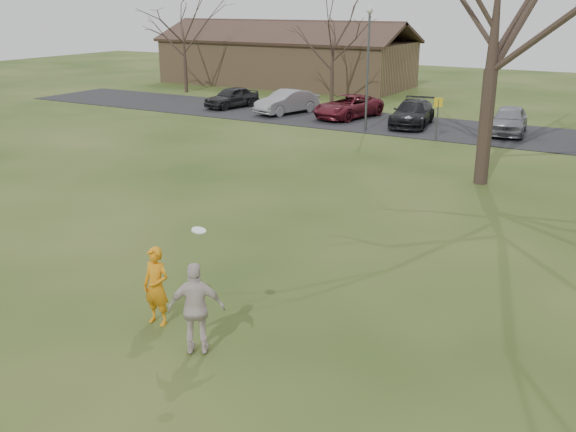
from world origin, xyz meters
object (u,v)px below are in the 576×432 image
(car_0, at_px, (232,97))
(car_2, at_px, (348,106))
(player_defender, at_px, (156,286))
(car_3, at_px, (412,113))
(building, at_px, (285,60))
(car_4, at_px, (509,120))
(car_1, at_px, (287,102))
(lamp_post, at_px, (368,54))
(catching_play, at_px, (197,308))

(car_0, relative_size, car_2, 0.81)
(player_defender, height_order, car_3, player_defender)
(car_2, relative_size, building, 0.23)
(player_defender, xyz_separation_m, car_4, (1.77, 24.98, -0.11))
(car_1, xyz_separation_m, building, (-7.67, 12.91, 1.19))
(car_2, height_order, car_4, car_4)
(lamp_post, bearing_deg, car_4, 21.99)
(car_0, bearing_deg, car_2, 14.05)
(car_3, xyz_separation_m, building, (-15.66, 12.99, 1.21))
(car_0, relative_size, building, 0.19)
(car_4, bearing_deg, car_3, 175.11)
(car_0, height_order, car_2, car_2)
(lamp_post, bearing_deg, car_3, 56.44)
(car_1, bearing_deg, lamp_post, -5.90)
(car_2, xyz_separation_m, catching_play, (8.96, -25.88, 0.27))
(player_defender, distance_m, car_0, 29.54)
(car_4, distance_m, lamp_post, 7.97)
(lamp_post, bearing_deg, building, 132.09)
(car_0, relative_size, catching_play, 1.52)
(car_1, xyz_separation_m, car_3, (7.99, -0.08, -0.02))
(car_2, relative_size, catching_play, 1.88)
(car_0, relative_size, car_3, 0.82)
(car_4, relative_size, catching_play, 1.65)
(car_1, xyz_separation_m, lamp_post, (6.33, -2.59, 3.23))
(car_1, bearing_deg, car_2, 23.14)
(car_4, bearing_deg, car_0, 172.24)
(car_3, height_order, car_4, car_4)
(car_0, bearing_deg, car_4, 12.22)
(catching_play, distance_m, lamp_post, 23.93)
(player_defender, distance_m, car_1, 27.30)
(car_3, xyz_separation_m, lamp_post, (-1.66, -2.51, 3.25))
(lamp_post, bearing_deg, car_1, 157.73)
(building, bearing_deg, player_defender, -63.29)
(car_2, bearing_deg, car_4, 9.68)
(car_3, relative_size, car_4, 1.12)
(car_3, height_order, building, building)
(building, height_order, lamp_post, lamp_post)
(car_0, bearing_deg, building, 117.73)
(player_defender, height_order, catching_play, catching_play)
(car_0, bearing_deg, car_1, 9.18)
(lamp_post, bearing_deg, player_defender, -77.35)
(car_1, relative_size, car_3, 0.91)
(player_defender, distance_m, car_2, 26.38)
(car_2, bearing_deg, car_3, 4.18)
(catching_play, relative_size, lamp_post, 0.40)
(building, distance_m, lamp_post, 20.99)
(car_1, height_order, catching_play, catching_play)
(building, bearing_deg, catching_play, -61.86)
(car_4, xyz_separation_m, lamp_post, (-6.76, -2.73, 3.22))
(lamp_post, bearing_deg, car_2, 128.85)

